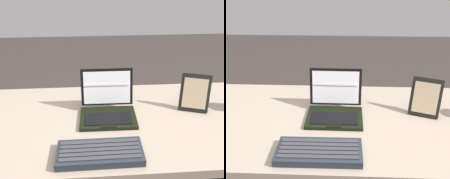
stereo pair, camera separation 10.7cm
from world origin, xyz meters
The scene contains 4 objects.
desk centered at (0.00, 0.00, 0.61)m, with size 1.70×0.67×0.71m.
laptop_front centered at (-0.05, 0.03, 0.75)m, with size 0.25×0.21×0.20m.
external_keyboard centered at (-0.10, -0.24, 0.72)m, with size 0.31×0.14×0.03m.
photo_frame centered at (0.36, 0.06, 0.80)m, with size 0.15×0.10×0.17m.
Camera 2 is at (0.00, -0.95, 1.35)m, focal length 40.46 mm.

